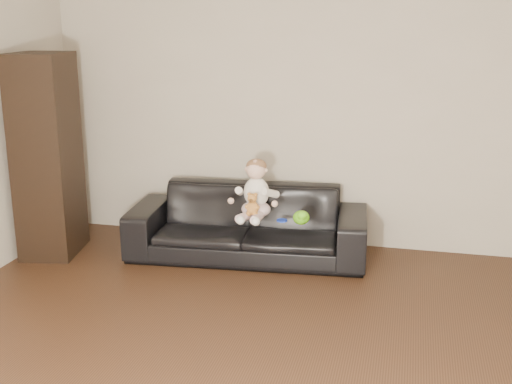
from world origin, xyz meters
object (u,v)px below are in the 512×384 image
(baby, at_px, (256,192))
(toy_rattle, at_px, (301,221))
(sofa, at_px, (248,223))
(toy_green, at_px, (301,218))
(teddy_bear, at_px, (252,204))
(toy_blue_disc, at_px, (282,220))
(cabinet, at_px, (47,156))

(baby, bearing_deg, toy_rattle, -6.25)
(sofa, bearing_deg, baby, -53.54)
(sofa, relative_size, toy_green, 12.53)
(teddy_bear, xyz_separation_m, toy_rattle, (0.41, 0.04, -0.12))
(toy_rattle, bearing_deg, toy_blue_disc, 161.68)
(sofa, distance_m, toy_blue_disc, 0.39)
(baby, xyz_separation_m, toy_rattle, (0.42, -0.11, -0.19))
(cabinet, bearing_deg, sofa, 0.00)
(sofa, height_order, toy_blue_disc, sofa)
(cabinet, height_order, teddy_bear, cabinet)
(sofa, height_order, toy_green, sofa)
(teddy_bear, relative_size, toy_green, 1.16)
(sofa, relative_size, cabinet, 1.17)
(toy_rattle, bearing_deg, cabinet, -177.65)
(cabinet, bearing_deg, toy_rattle, -8.11)
(toy_green, relative_size, toy_rattle, 2.25)
(cabinet, relative_size, toy_green, 10.72)
(baby, bearing_deg, teddy_bear, -77.34)
(teddy_bear, relative_size, toy_blue_disc, 2.11)
(toy_green, xyz_separation_m, toy_blue_disc, (-0.17, 0.04, -0.05))
(baby, height_order, toy_green, baby)
(cabinet, height_order, toy_rattle, cabinet)
(baby, bearing_deg, cabinet, -164.67)
(sofa, distance_m, toy_green, 0.57)
(baby, height_order, toy_rattle, baby)
(toy_rattle, distance_m, toy_blue_disc, 0.19)
(sofa, distance_m, baby, 0.35)
(toy_blue_disc, bearing_deg, toy_rattle, -18.32)
(toy_blue_disc, bearing_deg, baby, 167.15)
(toy_green, bearing_deg, cabinet, -177.25)
(baby, distance_m, teddy_bear, 0.17)
(baby, relative_size, toy_blue_disc, 5.57)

